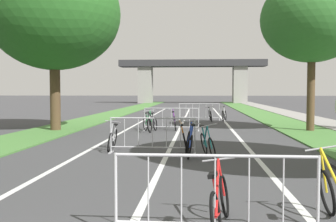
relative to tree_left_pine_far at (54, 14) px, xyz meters
name	(u,v)px	position (x,y,z in m)	size (l,w,h in m)	color
grass_verge_left	(112,114)	(-0.13, 12.48, -5.25)	(2.48, 69.46, 0.05)	#477A38
grass_verge_right	(263,115)	(11.31, 12.48, -5.25)	(2.48, 69.46, 0.05)	#477A38
sidewalk_path_right	(294,115)	(13.60, 12.48, -5.23)	(2.10, 69.46, 0.08)	gray
lane_stripe_center	(182,124)	(5.59, 4.15, -5.27)	(0.14, 40.18, 0.01)	silver
lane_stripe_right_lane	(227,124)	(8.05, 4.15, -5.27)	(0.14, 40.18, 0.01)	silver
lane_stripe_left_lane	(137,124)	(3.12, 4.15, -5.27)	(0.14, 40.18, 0.01)	silver
overpass_bridge	(192,73)	(5.59, 41.47, -0.80)	(21.46, 3.23, 6.35)	#2D2D30
tree_left_pine_far	(54,14)	(0.00, 0.00, 0.00)	(5.95, 5.95, 7.82)	#4C3823
tree_right_cypress_far	(312,19)	(11.48, 0.58, -0.29)	(4.52, 4.52, 6.92)	#4C3823
crowd_barrier_nearest	(215,197)	(6.67, -12.75, -4.75)	(2.53, 0.46, 1.05)	#ADADB2
crowd_barrier_second	(152,136)	(5.14, -6.17, -4.75)	(2.54, 0.53, 1.05)	#ADADB2
crowd_barrier_third	(171,119)	(5.26, 0.42, -4.75)	(2.54, 0.54, 1.05)	#ADADB2
crowd_barrier_fourth	(199,112)	(6.54, 7.00, -4.75)	(2.53, 0.44, 1.05)	#ADADB2
bicycle_silver_0	(210,115)	(7.20, 6.41, -4.91)	(0.52, 1.71, 0.94)	black
bicycle_teal_1	(207,144)	(6.72, -6.77, -4.91)	(0.54, 1.67, 0.98)	black
bicycle_orange_3	(184,140)	(6.06, -5.61, -4.93)	(0.53, 1.62, 0.96)	black
bicycle_green_4	(148,122)	(4.14, 0.97, -4.92)	(0.54, 1.61, 0.93)	black
bicycle_white_5	(224,115)	(8.04, 6.61, -4.92)	(0.57, 1.58, 0.90)	black
bicycle_blue_6	(189,143)	(6.22, -6.59, -4.90)	(0.54, 1.72, 0.97)	black
bicycle_red_7	(220,202)	(6.76, -12.39, -4.92)	(0.46, 1.62, 0.89)	black
bicycle_purple_8	(175,122)	(5.38, 0.96, -4.90)	(0.45, 1.71, 1.02)	black
bicycle_black_9	(152,124)	(4.43, 0.00, -4.92)	(0.52, 1.59, 0.98)	black
bicycle_silver_10	(113,139)	(3.85, -5.57, -4.92)	(0.46, 1.59, 0.96)	black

